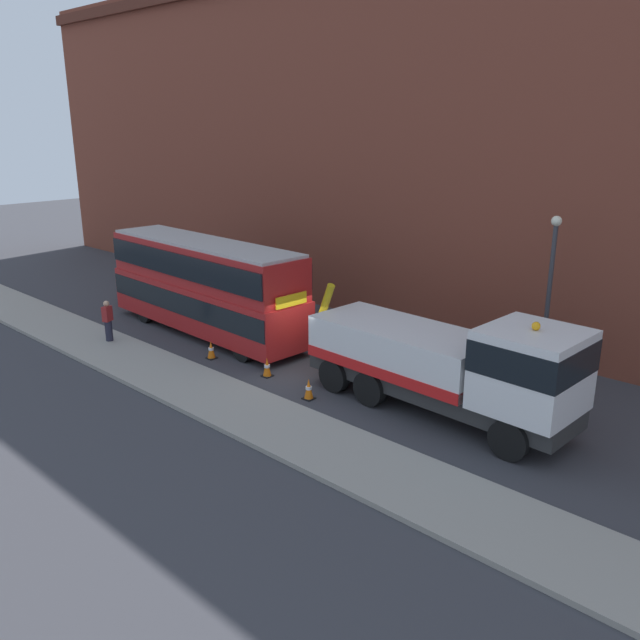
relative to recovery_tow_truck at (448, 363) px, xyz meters
The scene contains 10 objects.
ground_plane 6.10m from the recovery_tow_truck, behind, with size 120.00×120.00×0.00m, color #38383D.
near_kerb 7.38m from the recovery_tow_truck, 144.34° to the right, with size 60.00×2.80×0.15m, color gray.
building_facade 11.26m from the recovery_tow_truck, 128.78° to the left, with size 60.00×1.50×16.00m.
recovery_tow_truck is the anchor object (origin of this frame).
double_decker_bus 12.20m from the recovery_tow_truck, behind, with size 11.11×2.93×4.06m.
pedestrian_onlooker 14.43m from the recovery_tow_truck, 165.27° to the right, with size 0.40×0.47×1.71m.
traffic_cone_near_bus 9.75m from the recovery_tow_truck, 168.91° to the right, with size 0.36×0.36×0.72m.
traffic_cone_midway 6.84m from the recovery_tow_truck, 165.90° to the right, with size 0.36×0.36×0.72m.
traffic_cone_near_truck 4.71m from the recovery_tow_truck, 152.96° to the right, with size 0.36×0.36×0.72m.
street_lamp 5.41m from the recovery_tow_truck, 81.27° to the left, with size 0.36×0.36×5.83m.
Camera 1 is at (15.69, -16.31, 8.83)m, focal length 36.36 mm.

